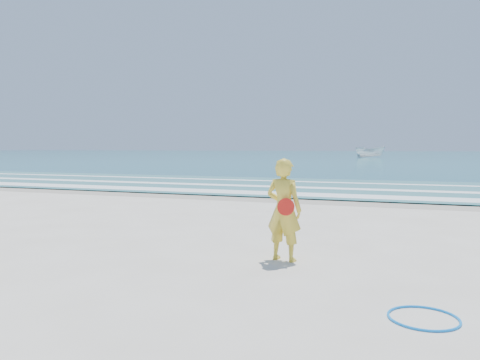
% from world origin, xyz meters
% --- Properties ---
extents(ground, '(400.00, 400.00, 0.00)m').
position_xyz_m(ground, '(0.00, 0.00, 0.00)').
color(ground, silver).
rests_on(ground, ground).
extents(wet_sand, '(400.00, 2.40, 0.00)m').
position_xyz_m(wet_sand, '(0.00, 9.00, 0.00)').
color(wet_sand, '#B2A893').
rests_on(wet_sand, ground).
extents(ocean, '(400.00, 190.00, 0.04)m').
position_xyz_m(ocean, '(0.00, 105.00, 0.02)').
color(ocean, '#19727F').
rests_on(ocean, ground).
extents(shallow, '(400.00, 10.00, 0.01)m').
position_xyz_m(shallow, '(0.00, 14.00, 0.04)').
color(shallow, '#59B7AD').
rests_on(shallow, ocean).
extents(foam_near, '(400.00, 1.40, 0.01)m').
position_xyz_m(foam_near, '(0.00, 10.30, 0.05)').
color(foam_near, white).
rests_on(foam_near, shallow).
extents(foam_mid, '(400.00, 0.90, 0.01)m').
position_xyz_m(foam_mid, '(0.00, 13.20, 0.05)').
color(foam_mid, white).
rests_on(foam_mid, shallow).
extents(foam_far, '(400.00, 0.60, 0.01)m').
position_xyz_m(foam_far, '(0.00, 16.50, 0.05)').
color(foam_far, white).
rests_on(foam_far, shallow).
extents(hoop, '(0.76, 0.76, 0.03)m').
position_xyz_m(hoop, '(3.94, -1.49, 0.01)').
color(hoop, '#0D84EE').
rests_on(hoop, ground).
extents(boat, '(5.31, 3.52, 1.92)m').
position_xyz_m(boat, '(-3.07, 74.77, 1.00)').
color(boat, white).
rests_on(boat, ocean).
extents(woman, '(0.66, 0.50, 1.63)m').
position_xyz_m(woman, '(1.89, 0.47, 0.81)').
color(woman, yellow).
rests_on(woman, ground).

